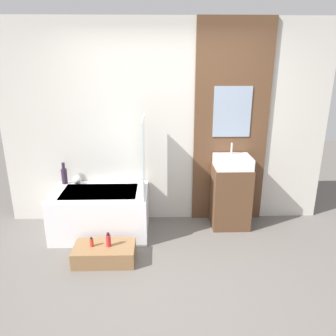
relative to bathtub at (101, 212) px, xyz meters
name	(u,v)px	position (x,y,z in m)	size (l,w,h in m)	color
ground_plane	(169,291)	(0.82, -1.16, -0.28)	(12.00, 12.00, 0.00)	#605B56
wall_tiled_back	(165,125)	(0.82, 0.42, 1.02)	(4.20, 0.06, 2.60)	beige
wall_wood_accent	(231,125)	(1.66, 0.37, 1.02)	(0.95, 0.04, 2.60)	brown
bathtub	(101,212)	(0.00, 0.00, 0.00)	(1.17, 0.74, 0.56)	white
glass_shower_screen	(144,157)	(0.56, -0.05, 0.74)	(0.01, 0.60, 0.92)	silver
wooden_step_bench	(105,253)	(0.13, -0.64, -0.19)	(0.66, 0.37, 0.18)	olive
vanity_cabinet	(230,197)	(1.66, 0.15, 0.12)	(0.48, 0.41, 0.81)	brown
sink	(233,162)	(1.66, 0.15, 0.60)	(0.46, 0.39, 0.29)	white
vase_tall_dark	(64,175)	(-0.50, 0.28, 0.40)	(0.07, 0.07, 0.28)	#2D1E33
vase_round_light	(77,180)	(-0.33, 0.27, 0.34)	(0.11, 0.11, 0.11)	silver
bottle_soap_primary	(92,242)	(0.00, -0.64, -0.05)	(0.04, 0.04, 0.11)	red
bottle_soap_secondary	(108,240)	(0.18, -0.64, -0.03)	(0.05, 0.05, 0.16)	red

